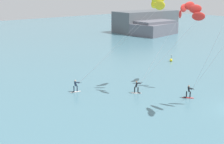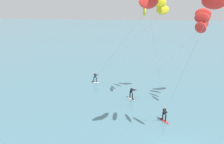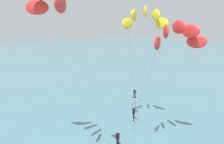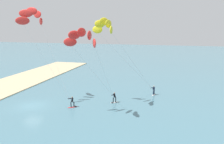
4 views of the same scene
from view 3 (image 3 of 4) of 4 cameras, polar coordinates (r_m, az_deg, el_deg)
kitesurfer_nearshore at (r=17.31m, az=-14.51°, el=15.72°), size 5.85×7.71×14.49m
kitesurfer_mid_water at (r=20.28m, az=14.94°, el=7.44°), size 9.34×5.53×11.64m
kitesurfer_far_out at (r=24.72m, az=7.69°, el=11.50°), size 10.67×9.03×12.99m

